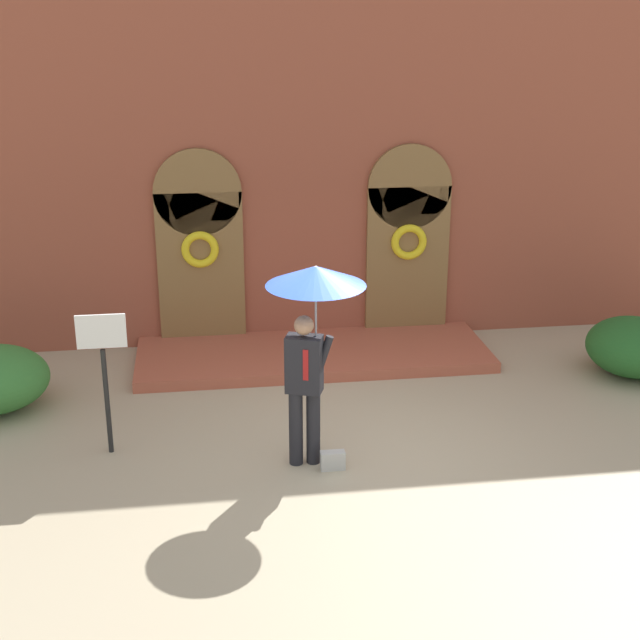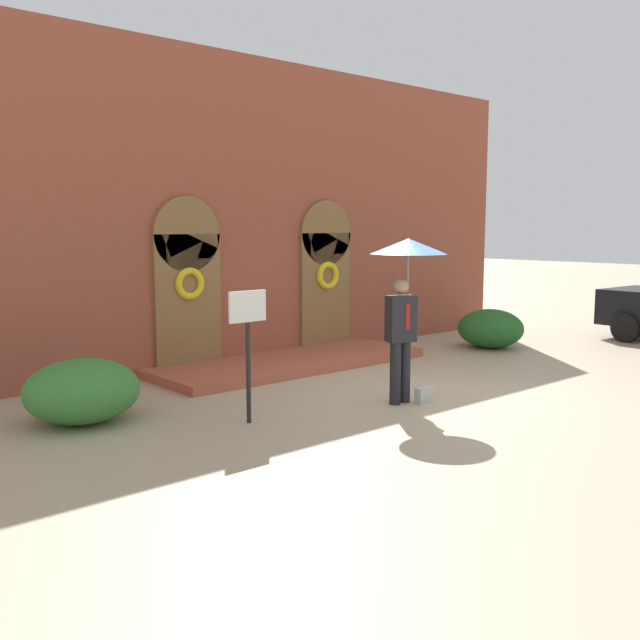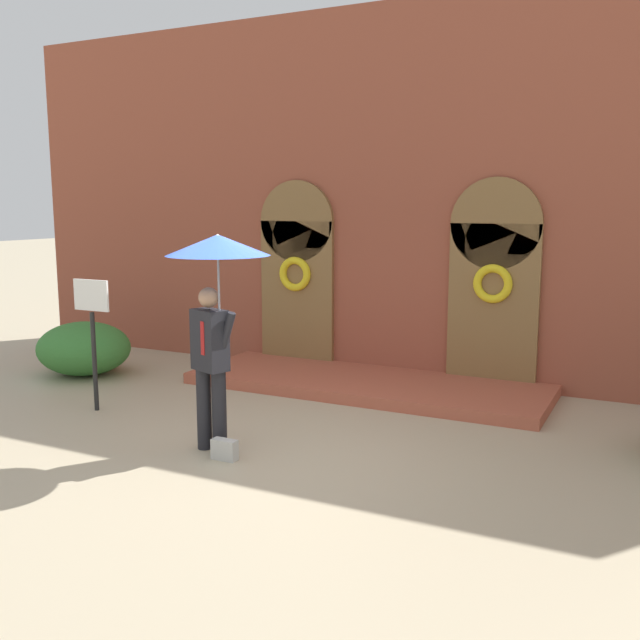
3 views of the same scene
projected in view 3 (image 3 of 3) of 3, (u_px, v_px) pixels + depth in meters
name	position (u px, v px, depth m)	size (l,w,h in m)	color
ground_plane	(257.00, 455.00, 7.69)	(80.00, 80.00, 0.00)	tan
building_facade	(396.00, 204.00, 10.92)	(14.00, 2.30, 5.60)	brown
person_with_umbrella	(216.00, 277.00, 7.49)	(1.10, 1.10, 2.36)	black
handbag	(225.00, 450.00, 7.52)	(0.28, 0.12, 0.22)	#B7B7B2
sign_post	(92.00, 323.00, 9.16)	(0.56, 0.06, 1.72)	black
shrub_left	(84.00, 348.00, 11.25)	(1.49, 1.39, 0.84)	#387A33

